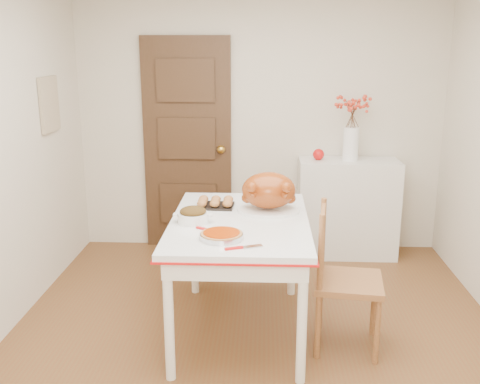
{
  "coord_description": "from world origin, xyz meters",
  "views": [
    {
      "loc": [
        0.04,
        -3.31,
        1.98
      ],
      "look_at": [
        -0.11,
        0.3,
        1.01
      ],
      "focal_mm": 41.3,
      "sensor_mm": 36.0,
      "label": 1
    }
  ],
  "objects_px": {
    "chair_oak": "(349,279)",
    "sideboard": "(347,208)",
    "pumpkin_pie": "(222,234)",
    "kitchen_table": "(240,276)",
    "turkey_platter": "(269,193)"
  },
  "relations": [
    {
      "from": "chair_oak",
      "to": "pumpkin_pie",
      "type": "xyz_separation_m",
      "value": [
        -0.82,
        -0.21,
        0.37
      ]
    },
    {
      "from": "turkey_platter",
      "to": "pumpkin_pie",
      "type": "relative_size",
      "value": 1.66
    },
    {
      "from": "sideboard",
      "to": "kitchen_table",
      "type": "relative_size",
      "value": 0.67
    },
    {
      "from": "sideboard",
      "to": "pumpkin_pie",
      "type": "relative_size",
      "value": 3.5
    },
    {
      "from": "kitchen_table",
      "to": "turkey_platter",
      "type": "height_order",
      "value": "turkey_platter"
    },
    {
      "from": "sideboard",
      "to": "chair_oak",
      "type": "distance_m",
      "value": 1.72
    },
    {
      "from": "kitchen_table",
      "to": "chair_oak",
      "type": "height_order",
      "value": "chair_oak"
    },
    {
      "from": "chair_oak",
      "to": "sideboard",
      "type": "bearing_deg",
      "value": -0.3
    },
    {
      "from": "sideboard",
      "to": "kitchen_table",
      "type": "height_order",
      "value": "sideboard"
    },
    {
      "from": "pumpkin_pie",
      "to": "turkey_platter",
      "type": "bearing_deg",
      "value": 63.4
    },
    {
      "from": "kitchen_table",
      "to": "turkey_platter",
      "type": "bearing_deg",
      "value": 44.55
    },
    {
      "from": "kitchen_table",
      "to": "chair_oak",
      "type": "relative_size",
      "value": 1.41
    },
    {
      "from": "sideboard",
      "to": "kitchen_table",
      "type": "xyz_separation_m",
      "value": [
        -0.96,
        -1.53,
        -0.05
      ]
    },
    {
      "from": "turkey_platter",
      "to": "chair_oak",
      "type": "bearing_deg",
      "value": -25.32
    },
    {
      "from": "kitchen_table",
      "to": "chair_oak",
      "type": "distance_m",
      "value": 0.75
    }
  ]
}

